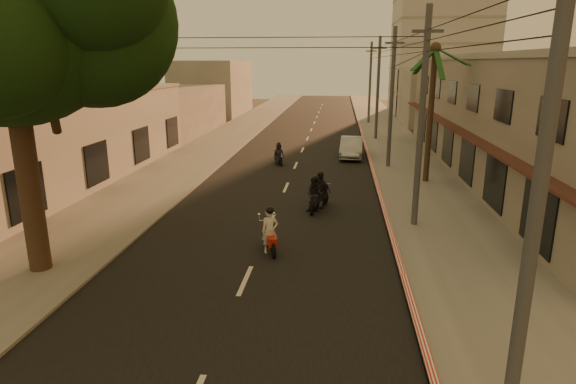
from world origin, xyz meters
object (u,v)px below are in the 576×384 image
Objects in this scene: parked_car at (351,147)px; scooter_far_a at (279,155)px; palm_tree at (435,56)px; scooter_red at (270,232)px; scooter_mid_b at (320,191)px; broadleaf_tree at (19,5)px; scooter_mid_a at (315,196)px.

scooter_far_a is at bearing -144.40° from parked_car.
scooter_far_a is 0.34× the size of parked_car.
palm_tree reaches higher than scooter_red.
scooter_mid_b is at bearing -135.99° from palm_tree.
scooter_far_a is at bearing 155.86° from palm_tree.
broadleaf_tree is 20.31m from scooter_far_a.
scooter_mid_b is (1.61, 5.79, 0.04)m from scooter_red.
broadleaf_tree is 1.48× the size of palm_tree.
broadleaf_tree is 2.61× the size of parked_car.
scooter_mid_a is 0.39× the size of parked_car.
scooter_far_a is at bearing 75.88° from scooter_red.
scooter_red is 1.14× the size of scooter_far_a.
palm_tree is 10.59m from parked_car.
broadleaf_tree is 20.18m from palm_tree.
scooter_mid_a is 10.94m from scooter_far_a.
scooter_mid_b reaches higher than parked_car.
scooter_mid_a is 13.88m from parked_car.
palm_tree is (14.61, 13.86, -1.33)m from broadleaf_tree.
palm_tree is at bearing 54.65° from scooter_mid_a.
scooter_far_a is at bearing 127.92° from scooter_mid_b.
scooter_mid_a is (1.38, 5.12, 0.01)m from scooter_red.
palm_tree is 15.16m from scooter_red.
palm_tree is at bearing 36.69° from scooter_red.
scooter_far_a is (-3.25, 9.84, -0.12)m from scooter_mid_b.
scooter_red is 0.39× the size of parked_car.
scooter_mid_b is at bearing 54.35° from scooter_red.
broadleaf_tree is at bearing 178.19° from scooter_red.
parked_car is (1.99, 13.74, -0.06)m from scooter_mid_a.
scooter_red is 5.30m from scooter_mid_a.
scooter_red reaches higher than scooter_mid_a.
broadleaf_tree is at bearing -117.23° from scooter_mid_b.
scooter_mid_b is 13.19m from parked_car.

